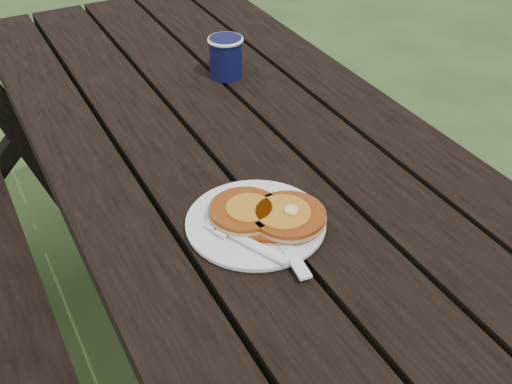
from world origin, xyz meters
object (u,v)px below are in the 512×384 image
plate (256,223)px  pancake_stack (268,215)px  picnic_table (245,279)px  coffee_cup (226,55)px

plate → pancake_stack: bearing=-32.0°
pancake_stack → picnic_table: bearing=71.9°
pancake_stack → coffee_cup: 0.57m
picnic_table → plate: plate is taller
picnic_table → pancake_stack: (-0.08, -0.26, 0.41)m
coffee_cup → pancake_stack: bearing=-108.8°
picnic_table → plate: (-0.10, -0.25, 0.39)m
pancake_stack → coffee_cup: bearing=71.2°
picnic_table → coffee_cup: 0.53m
plate → pancake_stack: pancake_stack is taller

